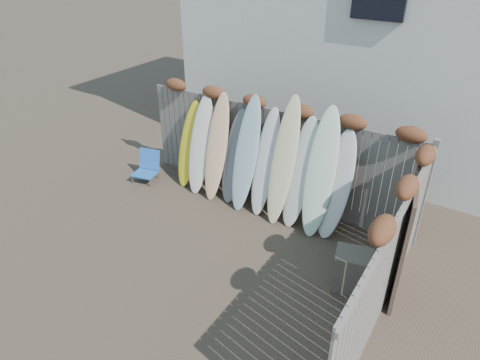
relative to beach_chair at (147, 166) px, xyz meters
The scene contains 17 objects.
ground 3.21m from the beach_chair, 29.73° to the right, with size 80.00×80.00×0.00m, color #493A2D.
back_fence 3.07m from the beach_chair, 15.91° to the left, with size 6.05×0.28×2.24m.
right_fence 5.98m from the beach_chair, 13.01° to the right, with size 0.28×4.40×2.24m.
house 6.57m from the beach_chair, 56.31° to the left, with size 8.50×5.50×6.33m.
beach_chair is the anchor object (origin of this frame).
wooden_crate 5.27m from the beach_chair, ahead, with size 0.57×0.48×0.67m, color #6A584F.
lattice_panel 5.86m from the beach_chair, ahead, with size 0.05×1.29×1.94m, color brown.
surfboard_0 1.20m from the beach_chair, 24.06° to the left, with size 0.51×0.07×1.96m, color yellow.
surfboard_1 1.54m from the beach_chair, 15.23° to the left, with size 0.52×0.07×2.18m, color silver.
surfboard_2 1.94m from the beach_chair, 11.21° to the left, with size 0.47×0.07×2.30m, color tan.
surfboard_3 2.28m from the beach_chair, 10.95° to the left, with size 0.53×0.07×2.01m, color slate.
surfboard_4 2.62m from the beach_chair, ahead, with size 0.49×0.07×2.39m, color #98BAC3.
surfboard_5 3.00m from the beach_chair, ahead, with size 0.46×0.07×2.20m, color silver.
surfboard_6 3.43m from the beach_chair, ahead, with size 0.47×0.07×2.54m, color beige.
surfboard_7 3.73m from the beach_chair, ahead, with size 0.52×0.07×2.20m, color silver.
surfboard_8 4.16m from the beach_chair, ahead, with size 0.54×0.07×2.47m, color silver.
surfboard_9 4.43m from the beach_chair, ahead, with size 0.55×0.07×2.10m, color silver.
Camera 1 is at (3.68, -4.59, 4.96)m, focal length 32.00 mm.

